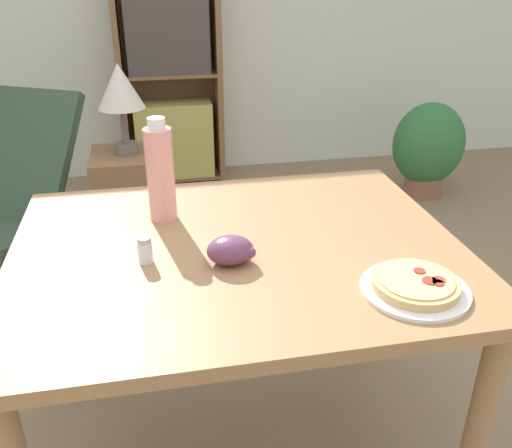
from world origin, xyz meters
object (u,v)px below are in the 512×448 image
(bookshelf, at_px, (170,83))
(grape_bunch, at_px, (231,250))
(drink_bottle, at_px, (160,173))
(pizza_on_plate, at_px, (415,286))
(side_table, at_px, (134,213))
(potted_plant_floor, at_px, (428,148))
(salt_shaker, at_px, (145,250))
(table_lamp, at_px, (120,90))

(bookshelf, bearing_deg, grape_bunch, -89.62)
(bookshelf, bearing_deg, drink_bottle, -93.32)
(pizza_on_plate, height_order, side_table, pizza_on_plate)
(bookshelf, xyz_separation_m, potted_plant_floor, (1.58, -0.63, -0.34))
(bookshelf, bearing_deg, potted_plant_floor, -21.58)
(potted_plant_floor, bearing_deg, side_table, -162.42)
(pizza_on_plate, xyz_separation_m, bookshelf, (-0.40, 2.76, -0.11))
(drink_bottle, bearing_deg, side_table, 97.33)
(grape_bunch, xyz_separation_m, potted_plant_floor, (1.57, 1.93, -0.47))
(grape_bunch, height_order, drink_bottle, drink_bottle)
(pizza_on_plate, xyz_separation_m, side_table, (-0.66, 1.55, -0.48))
(salt_shaker, bearing_deg, side_table, 93.66)
(table_lamp, height_order, potted_plant_floor, table_lamp)
(salt_shaker, height_order, side_table, salt_shaker)
(grape_bunch, height_order, table_lamp, table_lamp)
(salt_shaker, relative_size, table_lamp, 0.16)
(grape_bunch, xyz_separation_m, drink_bottle, (-0.15, 0.28, 0.10))
(pizza_on_plate, relative_size, table_lamp, 0.59)
(pizza_on_plate, height_order, drink_bottle, drink_bottle)
(grape_bunch, xyz_separation_m, salt_shaker, (-0.20, 0.04, -0.00))
(pizza_on_plate, height_order, grape_bunch, grape_bunch)
(salt_shaker, distance_m, potted_plant_floor, 2.63)
(pizza_on_plate, relative_size, bookshelf, 0.16)
(pizza_on_plate, bearing_deg, grape_bunch, 151.71)
(salt_shaker, bearing_deg, potted_plant_floor, 46.84)
(table_lamp, bearing_deg, side_table, 90.00)
(grape_bunch, relative_size, table_lamp, 0.28)
(drink_bottle, xyz_separation_m, side_table, (-0.14, 1.06, -0.60))
(grape_bunch, relative_size, side_table, 0.19)
(table_lamp, bearing_deg, salt_shaker, -86.34)
(table_lamp, xyz_separation_m, potted_plant_floor, (1.85, 0.59, -0.57))
(grape_bunch, relative_size, potted_plant_floor, 0.19)
(bookshelf, bearing_deg, side_table, -102.48)
(bookshelf, bearing_deg, pizza_on_plate, -81.83)
(pizza_on_plate, distance_m, potted_plant_floor, 2.48)
(salt_shaker, relative_size, side_table, 0.11)
(grape_bunch, bearing_deg, potted_plant_floor, 50.90)
(side_table, distance_m, table_lamp, 0.59)
(pizza_on_plate, bearing_deg, side_table, 113.27)
(side_table, distance_m, potted_plant_floor, 1.94)
(grape_bunch, distance_m, salt_shaker, 0.21)
(pizza_on_plate, bearing_deg, potted_plant_floor, 60.88)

